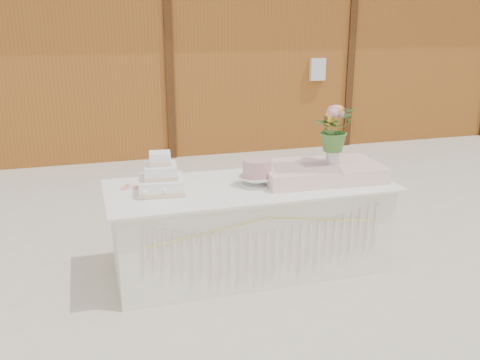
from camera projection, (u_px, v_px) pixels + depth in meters
name	position (u px, v px, depth m)	size (l,w,h in m)	color
ground	(250.00, 267.00, 4.71)	(80.00, 80.00, 0.00)	beige
barn	(150.00, 42.00, 9.71)	(12.60, 4.60, 3.30)	brown
cake_table	(250.00, 227.00, 4.60)	(2.40, 1.00, 0.77)	white
wedding_cake	(161.00, 179.00, 4.27)	(0.40, 0.40, 0.33)	white
pink_cake_stand	(257.00, 171.00, 4.43)	(0.31, 0.31, 0.22)	silver
satin_runner	(320.00, 172.00, 4.62)	(1.03, 0.60, 0.13)	#FACFC9
flower_vase	(333.00, 154.00, 4.63)	(0.12, 0.12, 0.16)	#BABABF
bouquet	(334.00, 123.00, 4.55)	(0.35, 0.30, 0.39)	#406E2C
loose_flowers	(136.00, 191.00, 4.27)	(0.16, 0.39, 0.02)	pink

